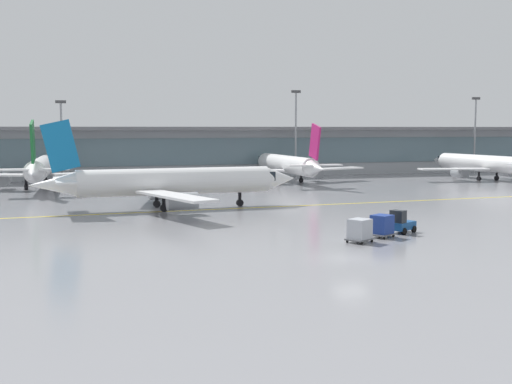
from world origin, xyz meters
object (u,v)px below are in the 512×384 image
(cargo_dolly_trailing, at_px, (360,230))
(taxiing_regional_jet, at_px, (172,182))
(baggage_tug, at_px, (401,223))
(gate_airplane_3, at_px, (483,164))
(apron_light_mast_1, at_px, (62,138))
(apron_light_mast_3, at_px, (475,132))
(gate_airplane_1, at_px, (41,168))
(apron_light_mast_2, at_px, (296,131))
(gate_airplane_2, at_px, (287,165))
(cargo_dolly_lead, at_px, (382,225))

(cargo_dolly_trailing, bearing_deg, taxiing_regional_jet, 82.32)
(baggage_tug, height_order, cargo_dolly_trailing, baggage_tug)
(gate_airplane_3, relative_size, taxiing_regional_jet, 0.95)
(apron_light_mast_1, xyz_separation_m, apron_light_mast_3, (81.47, -1.33, 0.79))
(gate_airplane_1, xyz_separation_m, cargo_dolly_trailing, (26.71, -57.35, -2.10))
(apron_light_mast_2, distance_m, apron_light_mast_3, 39.21)
(taxiing_regional_jet, bearing_deg, cargo_dolly_trailing, -69.93)
(gate_airplane_2, xyz_separation_m, taxiing_regional_jet, (-24.95, -31.43, 0.07))
(baggage_tug, bearing_deg, apron_light_mast_2, 47.69)
(gate_airplane_3, bearing_deg, baggage_tug, 133.59)
(gate_airplane_3, bearing_deg, gate_airplane_2, 77.43)
(apron_light_mast_1, relative_size, apron_light_mast_3, 0.90)
(baggage_tug, bearing_deg, cargo_dolly_trailing, -180.00)
(cargo_dolly_lead, bearing_deg, cargo_dolly_trailing, 180.00)
(gate_airplane_2, xyz_separation_m, cargo_dolly_trailing, (-13.68, -57.82, -1.98))
(gate_airplane_3, xyz_separation_m, baggage_tug, (-43.92, -49.63, -2.04))
(gate_airplane_3, distance_m, apron_light_mast_2, 34.59)
(gate_airplane_1, relative_size, cargo_dolly_trailing, 12.11)
(apron_light_mast_3, bearing_deg, cargo_dolly_lead, -129.83)
(baggage_tug, relative_size, apron_light_mast_2, 0.18)
(gate_airplane_2, bearing_deg, cargo_dolly_trailing, 164.91)
(taxiing_regional_jet, xyz_separation_m, cargo_dolly_trailing, (11.27, -26.39, -2.05))
(cargo_dolly_lead, distance_m, cargo_dolly_trailing, 3.40)
(cargo_dolly_trailing, bearing_deg, apron_light_mast_3, 18.64)
(gate_airplane_1, xyz_separation_m, apron_light_mast_3, (84.58, 10.28, 5.37))
(baggage_tug, distance_m, apron_light_mast_1, 72.14)
(cargo_dolly_trailing, distance_m, apron_light_mast_2, 70.31)
(gate_airplane_1, distance_m, gate_airplane_2, 40.40)
(gate_airplane_1, xyz_separation_m, baggage_tug, (32.35, -53.99, -2.26))
(gate_airplane_3, height_order, cargo_dolly_lead, gate_airplane_3)
(gate_airplane_2, xyz_separation_m, gate_airplane_3, (35.88, -4.83, -0.10))
(gate_airplane_3, relative_size, baggage_tug, 10.03)
(gate_airplane_3, distance_m, apron_light_mast_3, 17.73)
(taxiing_regional_jet, xyz_separation_m, apron_light_mast_3, (69.14, 41.23, 5.43))
(taxiing_regional_jet, distance_m, apron_light_mast_1, 44.56)
(cargo_dolly_trailing, bearing_deg, apron_light_mast_2, 43.71)
(gate_airplane_1, xyz_separation_m, cargo_dolly_lead, (29.63, -55.61, -2.10))
(baggage_tug, distance_m, apron_light_mast_3, 83.16)
(apron_light_mast_3, bearing_deg, apron_light_mast_1, 179.06)
(gate_airplane_3, xyz_separation_m, cargo_dolly_lead, (-46.65, -51.25, -1.88))
(baggage_tug, height_order, apron_light_mast_3, apron_light_mast_3)
(gate_airplane_2, xyz_separation_m, apron_light_mast_3, (44.19, 9.80, 5.49))
(cargo_dolly_trailing, height_order, apron_light_mast_1, apron_light_mast_1)
(gate_airplane_2, relative_size, apron_light_mast_2, 1.86)
(taxiing_regional_jet, height_order, apron_light_mast_1, apron_light_mast_1)
(gate_airplane_2, relative_size, cargo_dolly_trailing, 11.62)
(gate_airplane_2, distance_m, cargo_dolly_lead, 57.14)
(gate_airplane_3, bearing_deg, gate_airplane_1, 81.83)
(gate_airplane_2, distance_m, taxiing_regional_jet, 40.13)
(cargo_dolly_lead, bearing_deg, gate_airplane_3, 16.89)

